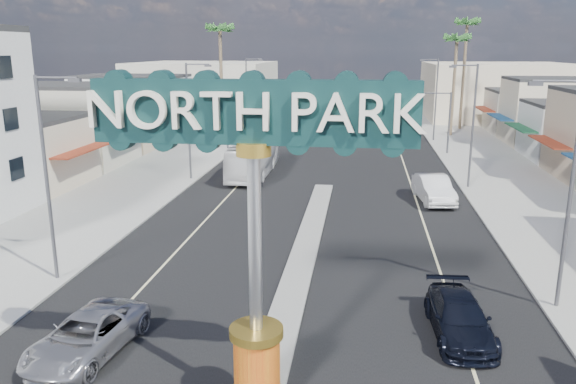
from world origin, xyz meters
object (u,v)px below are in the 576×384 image
(streetlight_r_near, at_px, (567,185))
(palm_right_far, at_px, (467,29))
(streetlight_r_mid, at_px, (471,120))
(city_bus, at_px, (254,156))
(streetlight_r_far, at_px, (435,95))
(traffic_signal_right, at_px, (431,110))
(palm_left_far, at_px, (220,35))
(palm_right_mid, at_px, (457,43))
(suv_left, at_px, (87,336))
(car_parked_right, at_px, (434,189))
(suv_right, at_px, (459,318))
(streetlight_l_near, at_px, (49,169))
(streetlight_l_far, at_px, (248,93))
(streetlight_l_mid, at_px, (190,115))
(gateway_sign, at_px, (254,212))
(traffic_signal_left, at_px, (244,108))

(streetlight_r_near, relative_size, palm_right_far, 0.64)
(streetlight_r_mid, height_order, city_bus, streetlight_r_mid)
(streetlight_r_far, bearing_deg, traffic_signal_right, -98.86)
(streetlight_r_far, distance_m, palm_left_far, 24.38)
(palm_right_far, bearing_deg, streetlight_r_far, -114.55)
(palm_right_mid, bearing_deg, palm_right_far, 71.57)
(palm_left_far, bearing_deg, city_bus, -68.11)
(suv_left, height_order, car_parked_right, car_parked_right)
(suv_right, bearing_deg, streetlight_l_near, 167.15)
(streetlight_l_near, xyz_separation_m, palm_right_far, (25.43, 52.00, 7.32))
(streetlight_l_far, relative_size, streetlight_r_near, 1.00)
(streetlight_l_mid, xyz_separation_m, palm_right_far, (25.43, 32.00, 7.32))
(streetlight_l_near, distance_m, suv_left, 8.36)
(city_bus, bearing_deg, streetlight_r_far, 49.23)
(gateway_sign, height_order, streetlight_l_far, gateway_sign)
(city_bus, bearing_deg, suv_left, -90.83)
(streetlight_r_far, height_order, palm_left_far, palm_left_far)
(palm_right_far, xyz_separation_m, city_bus, (-21.02, -29.36, -10.86))
(traffic_signal_left, xyz_separation_m, palm_right_far, (24.18, 18.01, 8.11))
(streetlight_l_mid, relative_size, streetlight_l_far, 1.00)
(streetlight_l_near, bearing_deg, streetlight_r_mid, 43.79)
(streetlight_r_mid, bearing_deg, streetlight_l_far, 133.48)
(streetlight_r_far, bearing_deg, streetlight_l_mid, -133.48)
(traffic_signal_right, height_order, palm_right_far, palm_right_far)
(palm_right_mid, bearing_deg, traffic_signal_right, -107.63)
(streetlight_r_far, distance_m, palm_right_far, 13.21)
(streetlight_l_near, distance_m, suv_right, 17.59)
(traffic_signal_right, bearing_deg, streetlight_l_mid, -144.50)
(streetlight_r_far, xyz_separation_m, palm_left_far, (-23.43, -2.00, 6.43))
(gateway_sign, relative_size, streetlight_l_far, 1.02)
(palm_left_far, xyz_separation_m, palm_right_far, (28.00, 12.00, 0.89))
(streetlight_r_mid, distance_m, palm_right_far, 33.14)
(traffic_signal_right, relative_size, streetlight_l_near, 0.67)
(streetlight_r_far, relative_size, palm_left_far, 0.69)
(city_bus, bearing_deg, traffic_signal_right, 36.34)
(gateway_sign, distance_m, palm_left_far, 50.06)
(suv_left, distance_m, suv_right, 12.96)
(streetlight_l_near, relative_size, streetlight_l_far, 1.00)
(palm_right_mid, bearing_deg, streetlight_l_near, -116.99)
(traffic_signal_left, xyz_separation_m, traffic_signal_right, (18.37, 0.00, 0.00))
(palm_right_mid, bearing_deg, streetlight_l_far, -170.31)
(traffic_signal_left, xyz_separation_m, palm_right_mid, (22.18, 12.01, 6.33))
(streetlight_r_near, bearing_deg, traffic_signal_right, 92.10)
(streetlight_r_far, relative_size, palm_right_mid, 0.74)
(streetlight_r_near, xyz_separation_m, suv_left, (-16.67, -5.76, -4.37))
(car_parked_right, bearing_deg, suv_left, -130.39)
(streetlight_l_mid, bearing_deg, streetlight_r_far, 46.52)
(palm_left_far, relative_size, palm_right_mid, 1.08)
(gateway_sign, xyz_separation_m, streetlight_l_far, (-10.43, 50.02, -0.86))
(streetlight_r_mid, height_order, suv_left, streetlight_r_mid)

